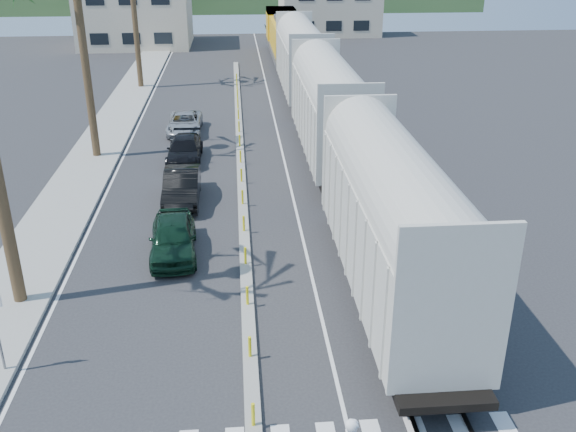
{
  "coord_description": "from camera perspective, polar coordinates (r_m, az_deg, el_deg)",
  "views": [
    {
      "loc": [
        -0.19,
        -14.22,
        12.1
      ],
      "look_at": [
        1.69,
        8.28,
        2.0
      ],
      "focal_mm": 40.0,
      "sensor_mm": 36.0,
      "label": 1
    }
  ],
  "objects": [
    {
      "name": "ground",
      "position": [
        18.67,
        -3.19,
        -16.33
      ],
      "size": [
        140.0,
        140.0,
        0.0
      ],
      "primitive_type": "plane",
      "color": "#28282B",
      "rests_on": "ground"
    },
    {
      "name": "median",
      "position": [
        36.23,
        -4.23,
        4.67
      ],
      "size": [
        0.45,
        60.0,
        0.85
      ],
      "color": "gray",
      "rests_on": "ground"
    },
    {
      "name": "sidewalk",
      "position": [
        41.86,
        -16.13,
        6.44
      ],
      "size": [
        3.0,
        90.0,
        0.15
      ],
      "primitive_type": "cube",
      "color": "gray",
      "rests_on": "ground"
    },
    {
      "name": "car_third",
      "position": [
        37.07,
        -9.17,
        5.83
      ],
      "size": [
        2.06,
        4.73,
        1.35
      ],
      "primitive_type": "imported",
      "rotation": [
        0.0,
        0.0,
        -0.02
      ],
      "color": "black",
      "rests_on": "ground"
    },
    {
      "name": "car_rear",
      "position": [
        42.53,
        -9.18,
        8.17
      ],
      "size": [
        2.21,
        4.69,
        1.3
      ],
      "primitive_type": "imported",
      "rotation": [
        0.0,
        0.0,
        -0.01
      ],
      "color": "#ADB0B2",
      "rests_on": "ground"
    },
    {
      "name": "rails",
      "position": [
        44.22,
        2.16,
        8.24
      ],
      "size": [
        1.56,
        100.0,
        0.06
      ],
      "color": "black",
      "rests_on": "ground"
    },
    {
      "name": "car_lead",
      "position": [
        26.27,
        -10.19,
        -1.86
      ],
      "size": [
        2.37,
        4.76,
        1.55
      ],
      "primitive_type": "imported",
      "rotation": [
        0.0,
        0.0,
        0.06
      ],
      "color": "black",
      "rests_on": "ground"
    },
    {
      "name": "lane_markings",
      "position": [
        41.09,
        -7.36,
        6.78
      ],
      "size": [
        9.42,
        90.0,
        0.01
      ],
      "color": "silver",
      "rests_on": "ground"
    },
    {
      "name": "car_second",
      "position": [
        31.34,
        -9.43,
        2.59
      ],
      "size": [
        1.73,
        4.78,
        1.57
      ],
      "primitive_type": "imported",
      "rotation": [
        0.0,
        0.0,
        0.01
      ],
      "color": "black",
      "rests_on": "ground"
    },
    {
      "name": "freight_train",
      "position": [
        41.61,
        2.55,
        11.3
      ],
      "size": [
        3.0,
        60.94,
        5.85
      ],
      "color": "beige",
      "rests_on": "ground"
    }
  ]
}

